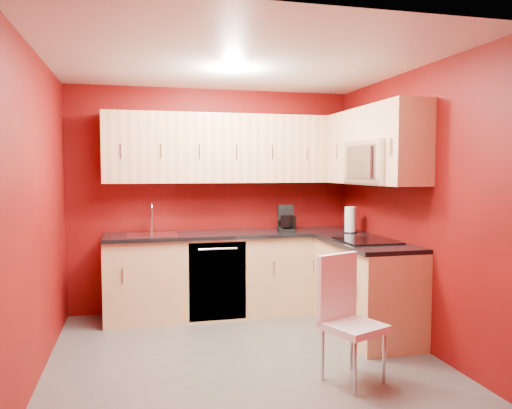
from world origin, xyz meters
name	(u,v)px	position (x,y,z in m)	size (l,w,h in m)	color
floor	(241,353)	(0.00, 0.00, 0.00)	(3.20, 3.20, 0.00)	#54514E
ceiling	(240,61)	(0.00, 0.00, 2.50)	(3.20, 3.20, 0.00)	white
wall_back	(213,200)	(0.00, 1.50, 1.25)	(3.20, 3.20, 0.00)	maroon
wall_front	(295,231)	(0.00, -1.50, 1.25)	(3.20, 3.20, 0.00)	maroon
wall_left	(39,214)	(-1.60, 0.00, 1.25)	(3.00, 3.00, 0.00)	maroon
wall_right	(409,207)	(1.60, 0.00, 1.25)	(3.00, 3.00, 0.00)	maroon
base_cabinets_back	(236,275)	(0.20, 1.20, 0.43)	(2.80, 0.60, 0.87)	#DCB27D
base_cabinets_right	(366,289)	(1.30, 0.25, 0.43)	(0.60, 1.30, 0.87)	#DCB27D
countertop_back	(236,234)	(0.20, 1.19, 0.89)	(2.80, 0.63, 0.04)	black
countertop_right	(366,243)	(1.29, 0.23, 0.89)	(0.63, 1.27, 0.04)	black
upper_cabinets_back	(233,149)	(0.20, 1.32, 1.83)	(2.80, 0.35, 0.75)	#E7B683
upper_cabinets_right	(371,140)	(1.42, 0.44, 1.89)	(0.35, 1.55, 0.75)	#E7B683
microwave	(379,163)	(1.39, 0.20, 1.66)	(0.42, 0.76, 0.42)	silver
cooktop	(367,241)	(1.28, 0.20, 0.92)	(0.50, 0.55, 0.01)	black
sink	(152,231)	(-0.70, 1.20, 0.94)	(0.52, 0.42, 0.35)	silver
dishwasher_front	(218,281)	(-0.05, 0.91, 0.43)	(0.60, 0.02, 0.82)	black
downlight	(233,70)	(0.00, 0.30, 2.48)	(0.20, 0.20, 0.01)	white
coffee_maker	(286,218)	(0.76, 1.14, 1.05)	(0.17, 0.23, 0.29)	black
napkin_holder	(289,222)	(0.84, 1.31, 0.99)	(0.15, 0.15, 0.16)	black
paper_towel	(350,220)	(1.40, 0.85, 1.05)	(0.16, 0.16, 0.28)	white
dining_chair	(354,320)	(0.70, -0.77, 0.47)	(0.38, 0.40, 0.95)	white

